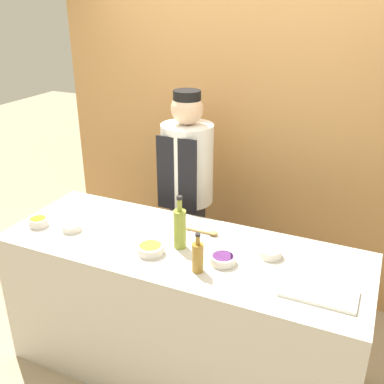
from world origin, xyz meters
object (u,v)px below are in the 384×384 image
(bottle_oil, at_px, (179,228))
(wooden_spoon, at_px, (204,232))
(sauce_bowl_white, at_px, (270,252))
(sauce_bowl_brown, at_px, (71,227))
(sauce_bowl_purple, at_px, (223,259))
(bottle_vinegar, at_px, (198,257))
(sauce_bowl_orange, at_px, (38,222))
(cutting_board, at_px, (319,293))
(chef_center, at_px, (187,194))
(sauce_bowl_yellow, at_px, (150,249))

(bottle_oil, relative_size, wooden_spoon, 1.25)
(sauce_bowl_white, bearing_deg, sauce_bowl_brown, -170.00)
(sauce_bowl_purple, xyz_separation_m, bottle_vinegar, (-0.09, -0.13, 0.06))
(sauce_bowl_orange, height_order, bottle_vinegar, bottle_vinegar)
(sauce_bowl_brown, distance_m, wooden_spoon, 0.82)
(wooden_spoon, bearing_deg, sauce_bowl_white, -11.63)
(sauce_bowl_white, relative_size, bottle_oil, 0.40)
(cutting_board, height_order, chef_center, chef_center)
(sauce_bowl_orange, xyz_separation_m, chef_center, (0.63, 0.87, -0.05))
(sauce_bowl_orange, bearing_deg, cutting_board, 0.18)
(bottle_vinegar, distance_m, wooden_spoon, 0.42)
(bottle_oil, distance_m, bottle_vinegar, 0.27)
(bottle_oil, xyz_separation_m, bottle_vinegar, (0.19, -0.18, -0.04))
(sauce_bowl_white, relative_size, cutting_board, 0.35)
(bottle_oil, distance_m, wooden_spoon, 0.24)
(sauce_bowl_purple, xyz_separation_m, chef_center, (-0.58, 0.80, -0.04))
(sauce_bowl_yellow, bearing_deg, chef_center, 101.27)
(sauce_bowl_brown, relative_size, sauce_bowl_orange, 1.01)
(cutting_board, height_order, bottle_oil, bottle_oil)
(sauce_bowl_orange, height_order, chef_center, chef_center)
(sauce_bowl_brown, height_order, cutting_board, sauce_bowl_brown)
(sauce_bowl_brown, bearing_deg, cutting_board, -1.17)
(sauce_bowl_yellow, relative_size, wooden_spoon, 0.59)
(sauce_bowl_brown, relative_size, sauce_bowl_white, 0.92)
(sauce_bowl_purple, bearing_deg, cutting_board, -7.49)
(sauce_bowl_orange, bearing_deg, sauce_bowl_white, 9.86)
(sauce_bowl_yellow, distance_m, sauce_bowl_white, 0.67)
(bottle_oil, height_order, bottle_vinegar, bottle_oil)
(sauce_bowl_yellow, height_order, wooden_spoon, sauce_bowl_yellow)
(bottle_vinegar, relative_size, chef_center, 0.13)
(bottle_vinegar, bearing_deg, sauce_bowl_yellow, 170.20)
(sauce_bowl_brown, bearing_deg, chef_center, 64.13)
(sauce_bowl_yellow, xyz_separation_m, chef_center, (-0.17, 0.87, -0.05))
(wooden_spoon, height_order, chef_center, chef_center)
(cutting_board, height_order, wooden_spoon, wooden_spoon)
(sauce_bowl_yellow, distance_m, bottle_vinegar, 0.32)
(sauce_bowl_brown, bearing_deg, bottle_oil, 7.89)
(sauce_bowl_purple, height_order, cutting_board, sauce_bowl_purple)
(sauce_bowl_purple, height_order, bottle_vinegar, bottle_vinegar)
(sauce_bowl_brown, xyz_separation_m, cutting_board, (1.51, -0.03, -0.01))
(sauce_bowl_orange, xyz_separation_m, bottle_vinegar, (1.12, -0.05, 0.06))
(wooden_spoon, xyz_separation_m, chef_center, (-0.36, 0.53, -0.03))
(sauce_bowl_brown, height_order, sauce_bowl_orange, sauce_bowl_orange)
(sauce_bowl_orange, height_order, bottle_oil, bottle_oil)
(chef_center, bearing_deg, cutting_board, -38.00)
(sauce_bowl_yellow, relative_size, sauce_bowl_orange, 1.29)
(sauce_bowl_purple, distance_m, wooden_spoon, 0.34)
(cutting_board, bearing_deg, sauce_bowl_orange, -179.82)
(sauce_bowl_orange, height_order, sauce_bowl_white, sauce_bowl_orange)
(sauce_bowl_brown, xyz_separation_m, chef_center, (0.40, 0.83, -0.04))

